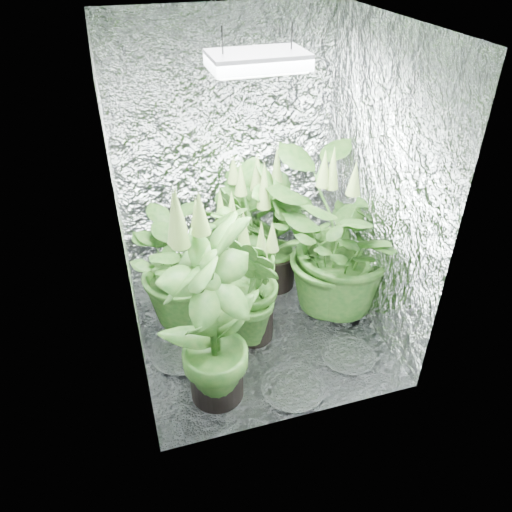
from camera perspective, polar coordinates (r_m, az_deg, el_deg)
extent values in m
plane|color=silver|center=(3.60, 0.13, -8.19)|extent=(1.60, 1.60, 0.00)
cube|color=silver|center=(3.71, -3.54, 11.58)|extent=(1.60, 0.02, 2.00)
cube|color=silver|center=(2.38, 5.81, -2.93)|extent=(1.60, 0.02, 2.00)
cube|color=silver|center=(2.91, -15.10, 3.54)|extent=(0.02, 1.60, 2.00)
cube|color=silver|center=(3.31, 13.64, 7.69)|extent=(0.02, 1.60, 2.00)
cube|color=silver|center=(2.68, 0.20, 25.04)|extent=(1.60, 1.60, 0.01)
cube|color=gray|center=(2.72, 0.19, 21.50)|extent=(0.50, 0.30, 0.08)
cube|color=white|center=(2.73, 0.19, 20.58)|extent=(0.46, 0.26, 0.01)
cylinder|color=black|center=(2.65, -3.87, 23.42)|extent=(0.01, 0.01, 0.13)
cylinder|color=black|center=(2.75, 4.11, 23.83)|extent=(0.01, 0.01, 0.13)
cylinder|color=black|center=(3.64, -7.85, -5.25)|extent=(0.30, 0.30, 0.27)
cylinder|color=#4F2D1A|center=(3.56, -8.00, -3.77)|extent=(0.28, 0.28, 0.03)
imported|color=#144613|center=(3.43, -8.30, -0.76)|extent=(1.05, 1.05, 0.90)
cone|color=#567F36|center=(3.22, -8.87, 4.86)|extent=(0.10, 0.10, 0.27)
cylinder|color=black|center=(3.92, 2.08, -1.46)|extent=(0.32, 0.32, 0.28)
cylinder|color=#4F2D1A|center=(3.84, 2.12, 0.07)|extent=(0.29, 0.29, 0.03)
imported|color=#144613|center=(3.71, 2.21, 3.35)|extent=(0.73, 0.73, 0.98)
cone|color=#567F36|center=(3.51, 2.36, 9.29)|extent=(0.10, 0.10, 0.28)
cylinder|color=black|center=(4.01, -1.56, -0.66)|extent=(0.29, 0.29, 0.26)
cylinder|color=#4F2D1A|center=(3.95, -1.58, 0.72)|extent=(0.27, 0.27, 0.03)
imported|color=#144613|center=(3.81, -1.64, 3.88)|extent=(0.68, 0.68, 0.94)
cone|color=#567F36|center=(3.62, -1.75, 9.41)|extent=(0.09, 0.09, 0.26)
cylinder|color=black|center=(3.73, -3.02, -4.18)|extent=(0.25, 0.25, 0.22)
cylinder|color=#4F2D1A|center=(3.67, -3.06, -2.99)|extent=(0.23, 0.23, 0.03)
imported|color=#144613|center=(3.53, -3.18, 0.06)|extent=(0.66, 0.66, 0.84)
cone|color=#567F36|center=(3.34, -3.38, 5.25)|extent=(0.08, 0.08, 0.22)
cylinder|color=black|center=(3.72, 8.80, -4.41)|extent=(0.29, 0.29, 0.26)
cylinder|color=#4F2D1A|center=(3.65, 8.96, -2.98)|extent=(0.27, 0.27, 0.03)
imported|color=#144613|center=(3.45, 9.48, 1.66)|extent=(1.26, 1.26, 1.14)
cone|color=#567F36|center=(3.20, 10.33, 9.26)|extent=(0.09, 0.09, 0.26)
cylinder|color=black|center=(3.09, -4.52, -13.62)|extent=(0.32, 0.32, 0.29)
cylinder|color=#4F2D1A|center=(3.00, -4.63, -11.98)|extent=(0.30, 0.30, 0.03)
imported|color=#144613|center=(2.73, -5.00, -6.38)|extent=(0.88, 0.88, 1.25)
cone|color=#567F36|center=(2.41, -5.65, 3.68)|extent=(0.10, 0.10, 0.29)
cylinder|color=black|center=(3.46, -0.33, -7.57)|extent=(0.27, 0.27, 0.24)
cylinder|color=#4F2D1A|center=(3.39, -0.33, -6.23)|extent=(0.25, 0.25, 0.03)
imported|color=#144613|center=(3.25, -0.35, -3.17)|extent=(0.53, 0.53, 0.86)
cone|color=#567F36|center=(3.03, -0.37, 2.36)|extent=(0.09, 0.09, 0.24)
cylinder|color=black|center=(3.90, 8.49, -4.04)|extent=(0.12, 0.12, 0.07)
cylinder|color=black|center=(3.81, 8.66, -2.38)|extent=(0.10, 0.10, 0.09)
cylinder|color=#4C4C51|center=(3.80, 7.89, -2.45)|extent=(0.06, 0.26, 0.27)
torus|color=#4C4C51|center=(3.80, 7.89, -2.45)|extent=(0.05, 0.27, 0.28)
cube|color=white|center=(2.96, -3.18, -11.80)|extent=(0.06, 0.04, 0.09)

